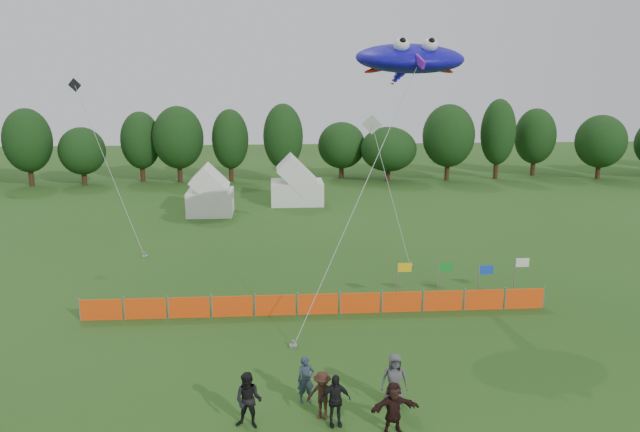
{
  "coord_description": "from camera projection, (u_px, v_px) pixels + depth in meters",
  "views": [
    {
      "loc": [
        -1.88,
        -19.69,
        11.13
      ],
      "look_at": [
        0.0,
        6.0,
        5.2
      ],
      "focal_mm": 35.0,
      "sensor_mm": 36.0,
      "label": 1
    }
  ],
  "objects": [
    {
      "name": "spectator_b",
      "position": [
        249.0,
        400.0,
        19.87
      ],
      "size": [
        1.06,
        0.92,
        1.87
      ],
      "primitive_type": "imported",
      "rotation": [
        0.0,
        0.0,
        -0.26
      ],
      "color": "black",
      "rests_on": "ground"
    },
    {
      "name": "spectator_c",
      "position": [
        322.0,
        395.0,
        20.42
      ],
      "size": [
        1.2,
        0.92,
        1.64
      ],
      "primitive_type": "imported",
      "rotation": [
        0.0,
        0.0,
        -0.32
      ],
      "color": "#341D15",
      "rests_on": "ground"
    },
    {
      "name": "spectator_d",
      "position": [
        335.0,
        400.0,
        19.98
      ],
      "size": [
        1.07,
        0.54,
        1.76
      ],
      "primitive_type": "imported",
      "rotation": [
        0.0,
        0.0,
        0.11
      ],
      "color": "black",
      "rests_on": "ground"
    },
    {
      "name": "small_kite_white",
      "position": [
        382.0,
        161.0,
        37.61
      ],
      "size": [
        2.7,
        3.51,
        8.68
      ],
      "color": "silver",
      "rests_on": "ground"
    },
    {
      "name": "small_kite_dark",
      "position": [
        101.0,
        150.0,
        39.5
      ],
      "size": [
        5.27,
        4.62,
        10.82
      ],
      "color": "black",
      "rests_on": "ground"
    },
    {
      "name": "stingray_kite",
      "position": [
        409.0,
        59.0,
        30.42
      ],
      "size": [
        9.05,
        13.85,
        12.78
      ],
      "color": "#150DC4",
      "rests_on": "ground"
    },
    {
      "name": "treeline",
      "position": [
        308.0,
        141.0,
        64.61
      ],
      "size": [
        104.57,
        8.78,
        8.36
      ],
      "color": "#382314",
      "rests_on": "ground"
    },
    {
      "name": "tent_right",
      "position": [
        297.0,
        185.0,
        54.03
      ],
      "size": [
        4.56,
        3.65,
        3.22
      ],
      "color": "white",
      "rests_on": "ground"
    },
    {
      "name": "spectator_a",
      "position": [
        306.0,
        380.0,
        21.41
      ],
      "size": [
        0.67,
        0.5,
        1.67
      ],
      "primitive_type": "imported",
      "rotation": [
        0.0,
        0.0,
        0.18
      ],
      "color": "#2A3446",
      "rests_on": "ground"
    },
    {
      "name": "tent_left",
      "position": [
        210.0,
        194.0,
        49.98
      ],
      "size": [
        3.62,
        3.62,
        3.19
      ],
      "color": "white",
      "rests_on": "ground"
    },
    {
      "name": "flag_row",
      "position": [
        461.0,
        275.0,
        30.62
      ],
      "size": [
        6.73,
        0.58,
        2.13
      ],
      "color": "gray",
      "rests_on": "ground"
    },
    {
      "name": "barrier_fence",
      "position": [
        318.0,
        304.0,
        29.34
      ],
      "size": [
        21.9,
        0.06,
        1.0
      ],
      "color": "#FC490E",
      "rests_on": "ground"
    },
    {
      "name": "ground",
      "position": [
        333.0,
        399.0,
        21.77
      ],
      "size": [
        160.0,
        160.0,
        0.0
      ],
      "primitive_type": "plane",
      "color": "#234C16",
      "rests_on": "ground"
    },
    {
      "name": "spectator_e",
      "position": [
        394.0,
        380.0,
        21.16
      ],
      "size": [
        0.94,
        0.63,
        1.89
      ],
      "primitive_type": "imported",
      "rotation": [
        0.0,
        0.0,
        -0.03
      ],
      "color": "#48494D",
      "rests_on": "ground"
    },
    {
      "name": "spectator_f",
      "position": [
        394.0,
        408.0,
        19.58
      ],
      "size": [
        1.64,
        0.74,
        1.7
      ],
      "primitive_type": "imported",
      "rotation": [
        0.0,
        0.0,
        0.15
      ],
      "color": "black",
      "rests_on": "ground"
    }
  ]
}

